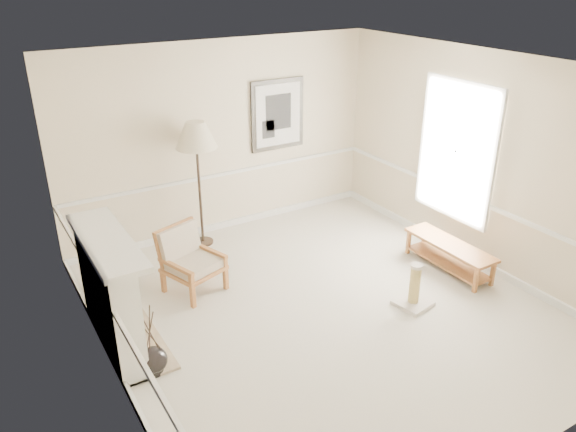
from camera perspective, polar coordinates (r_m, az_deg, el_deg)
The scene contains 8 objects.
ground at distance 6.97m, azimuth 3.59°, elevation -9.39°, with size 5.50×5.50×0.00m, color silver.
room at distance 6.27m, azimuth 4.68°, elevation 5.65°, with size 5.04×5.54×2.92m.
fireplace at distance 6.31m, azimuth -17.54°, elevation -7.69°, with size 0.64×1.64×1.31m.
floor_vase at distance 6.09m, azimuth -13.48°, elevation -14.10°, with size 0.28×0.28×0.83m.
armchair at distance 7.26m, azimuth -10.13°, elevation -4.11°, with size 0.82×0.85×0.84m.
floor_lamp at distance 7.98m, azimuth -9.33°, elevation 7.77°, with size 0.68×0.68×1.87m.
bench at distance 7.98m, azimuth 16.04°, elevation -3.52°, with size 0.42×1.37×0.39m.
scratching_post at distance 7.11m, azimuth 12.67°, elevation -7.58°, with size 0.47×0.47×0.57m.
Camera 1 is at (-3.36, -4.72, 3.88)m, focal length 35.00 mm.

